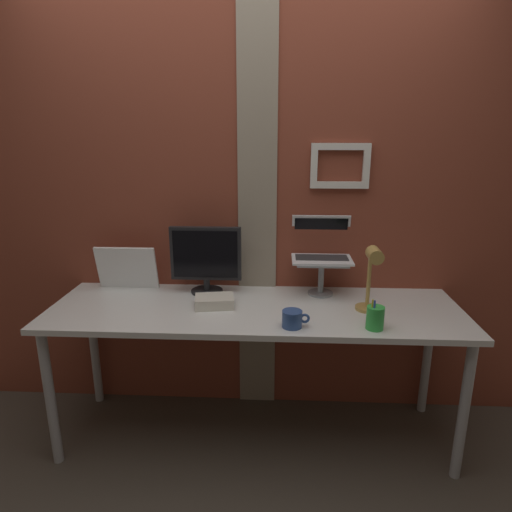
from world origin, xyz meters
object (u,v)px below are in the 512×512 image
at_px(whiteboard_panel, 127,268).
at_px(coffee_mug, 293,319).
at_px(desk_lamp, 372,273).
at_px(monitor, 206,257).
at_px(laptop, 321,246).
at_px(pen_cup, 375,318).

relative_size(whiteboard_panel, coffee_mug, 2.66).
relative_size(whiteboard_panel, desk_lamp, 0.98).
height_order(monitor, whiteboard_panel, monitor).
relative_size(monitor, desk_lamp, 1.13).
distance_m(laptop, pen_cup, 0.59).
relative_size(desk_lamp, pen_cup, 2.37).
bearing_deg(whiteboard_panel, monitor, -3.91).
xyz_separation_m(laptop, coffee_mug, (-0.17, -0.51, -0.22)).
xyz_separation_m(whiteboard_panel, pen_cup, (1.32, -0.47, -0.07)).
relative_size(pen_cup, coffee_mug, 1.14).
height_order(pen_cup, coffee_mug, pen_cup).
distance_m(whiteboard_panel, coffee_mug, 1.06).
bearing_deg(monitor, desk_lamp, -17.00).
distance_m(laptop, whiteboard_panel, 1.12).
relative_size(laptop, coffee_mug, 2.53).
xyz_separation_m(monitor, pen_cup, (0.86, -0.44, -0.15)).
height_order(laptop, pen_cup, laptop).
xyz_separation_m(laptop, pen_cup, (0.21, -0.51, -0.21)).
bearing_deg(laptop, pen_cup, -67.59).
xyz_separation_m(laptop, desk_lamp, (0.22, -0.34, -0.05)).
height_order(monitor, desk_lamp, monitor).
xyz_separation_m(monitor, whiteboard_panel, (-0.47, 0.03, -0.08)).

